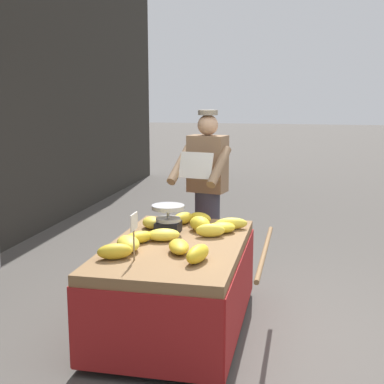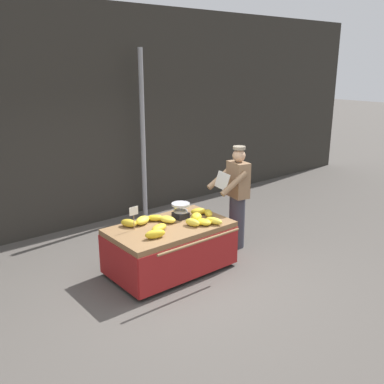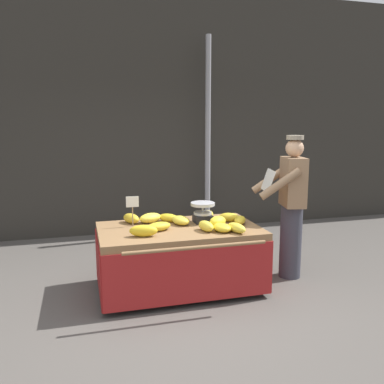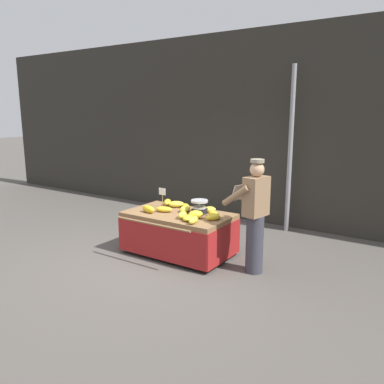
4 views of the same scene
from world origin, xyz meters
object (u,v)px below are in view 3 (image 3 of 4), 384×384
Objects in this scene: street_pole at (208,137)px; banana_bunch_11 at (237,228)px; banana_bunch_4 at (143,231)px; banana_bunch_9 at (206,214)px; banana_bunch_6 at (218,222)px; banana_bunch_8 at (240,220)px; price_sign at (132,205)px; weighing_scale at (203,212)px; banana_bunch_0 at (229,217)px; banana_bunch_2 at (159,226)px; banana_bunch_7 at (150,218)px; banana_cart at (179,244)px; banana_bunch_3 at (168,218)px; banana_bunch_12 at (181,220)px; banana_bunch_1 at (131,218)px; vendor_person at (291,206)px; banana_bunch_5 at (206,226)px; banana_bunch_10 at (222,228)px.

street_pole reaches higher than banana_bunch_11.
street_pole is at bearing 59.54° from banana_bunch_4.
banana_bunch_4 is 1.02m from banana_bunch_9.
banana_bunch_6 reaches higher than banana_bunch_8.
banana_bunch_11 is (1.02, -0.55, -0.20)m from price_sign.
street_pole is 2.52m from banana_bunch_8.
banana_bunch_4 is 0.98m from banana_bunch_11.
banana_bunch_0 is at bearing -10.40° from weighing_scale.
banana_bunch_2 is 1.01× the size of banana_bunch_7.
banana_bunch_8 reaches higher than banana_cart.
banana_bunch_3 is at bearing 62.93° from banana_bunch_2.
banana_bunch_11 is (-0.16, -0.31, 0.00)m from banana_bunch_8.
price_sign reaches higher than banana_bunch_4.
banana_bunch_3 is 0.96× the size of banana_bunch_12.
banana_bunch_0 is 0.98× the size of banana_bunch_1.
banana_bunch_11 reaches higher than banana_bunch_2.
banana_bunch_7 is at bearing 166.44° from banana_bunch_0.
banana_bunch_1 is 1.04× the size of banana_bunch_8.
price_sign reaches higher than weighing_scale.
banana_bunch_0 is at bearing 173.61° from vendor_person.
banana_bunch_7 reaches higher than banana_cart.
price_sign is 1.35× the size of banana_bunch_3.
vendor_person is (1.62, 0.09, 0.11)m from banana_bunch_2.
banana_bunch_2 is 1.25× the size of banana_bunch_6.
price_sign is 1.41× the size of banana_bunch_5.
banana_bunch_6 is at bearing -105.12° from street_pole.
banana_bunch_9 is 0.91× the size of banana_bunch_10.
banana_bunch_0 reaches higher than banana_bunch_9.
vendor_person is (1.37, 0.01, 0.35)m from banana_cart.
banana_bunch_5 is 0.40m from banana_bunch_12.
weighing_scale is at bearing -118.43° from banana_bunch_9.
banana_bunch_10 is (-0.02, -0.62, -0.01)m from banana_bunch_9.
banana_bunch_7 reaches higher than banana_bunch_10.
banana_cart is at bearing -111.51° from banana_bunch_12.
banana_bunch_5 is (-0.38, -0.32, 0.00)m from banana_bunch_0.
banana_cart is 0.50m from banana_bunch_6.
banana_bunch_1 is 0.15× the size of vendor_person.
vendor_person is at bearing 0.49° from banana_cart.
banana_cart is 7.59× the size of banana_bunch_10.
vendor_person reaches higher than banana_bunch_7.
banana_bunch_5 is at bearing -140.07° from banana_bunch_0.
banana_bunch_2 is 1.34× the size of banana_bunch_9.
banana_bunch_10 is (-0.30, -0.24, -0.00)m from banana_bunch_8.
price_sign reaches higher than banana_bunch_0.
banana_bunch_3 is (-1.12, -1.99, -0.86)m from street_pole.
banana_bunch_11 is (0.53, -0.36, 0.24)m from banana_cart.
banana_bunch_7 reaches higher than banana_bunch_12.
price_sign is at bearing 158.71° from banana_cart.
banana_bunch_10 is at bearing -80.25° from weighing_scale.
banana_bunch_1 is at bearing 167.03° from weighing_scale.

